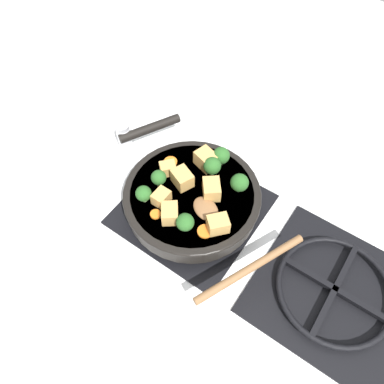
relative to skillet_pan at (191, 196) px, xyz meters
name	(u,v)px	position (x,y,z in m)	size (l,w,h in m)	color
ground_plane	(192,209)	(0.00, 0.00, -0.05)	(2.40, 2.40, 0.00)	white
front_burner_grate	(192,207)	(0.00, 0.00, -0.04)	(0.31, 0.31, 0.03)	black
rear_burner_grate	(334,291)	(0.00, 0.36, -0.04)	(0.31, 0.31, 0.03)	black
skillet_pan	(191,196)	(0.00, 0.00, 0.00)	(0.35, 0.42, 0.05)	black
wooden_spoon	(231,242)	(0.06, 0.14, 0.03)	(0.24, 0.25, 0.02)	brown
tofu_cube_center_large	(218,224)	(0.05, 0.10, 0.04)	(0.04, 0.03, 0.03)	tan
tofu_cube_near_handle	(182,178)	(-0.01, -0.03, 0.04)	(0.05, 0.04, 0.04)	tan
tofu_cube_east_chunk	(206,159)	(-0.08, -0.02, 0.04)	(0.05, 0.04, 0.04)	tan
tofu_cube_west_chunk	(211,189)	(-0.02, 0.04, 0.04)	(0.05, 0.04, 0.04)	tan
tofu_cube_back_piece	(168,169)	(-0.01, -0.08, 0.04)	(0.04, 0.03, 0.03)	tan
tofu_cube_front_piece	(172,214)	(0.08, 0.01, 0.04)	(0.04, 0.03, 0.03)	tan
tofu_cube_mid_small	(161,197)	(0.06, -0.04, 0.04)	(0.04, 0.03, 0.03)	tan
broccoli_floret_near_spoon	(239,183)	(-0.06, 0.08, 0.05)	(0.04, 0.04, 0.05)	#709956
broccoli_floret_center_top	(144,194)	(0.08, -0.07, 0.05)	(0.04, 0.04, 0.04)	#709956
broccoli_floret_east_rim	(221,156)	(-0.11, 0.01, 0.05)	(0.04, 0.04, 0.05)	#709956
broccoli_floret_west_rim	(185,222)	(0.09, 0.04, 0.05)	(0.04, 0.04, 0.05)	#709956
broccoli_floret_north_edge	(159,178)	(0.03, -0.07, 0.05)	(0.03, 0.03, 0.04)	#709956
broccoli_floret_south_cluster	(212,166)	(-0.07, 0.01, 0.05)	(0.04, 0.04, 0.05)	#709956
carrot_slice_orange_thin	(156,214)	(0.10, -0.03, 0.02)	(0.02, 0.02, 0.01)	orange
carrot_slice_near_center	(205,231)	(0.07, 0.08, 0.02)	(0.03, 0.03, 0.01)	orange
carrot_slice_edge_slice	(171,162)	(-0.04, -0.09, 0.02)	(0.03, 0.03, 0.01)	orange
salt_shaker	(124,137)	(-0.06, -0.26, -0.01)	(0.04, 0.04, 0.09)	white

